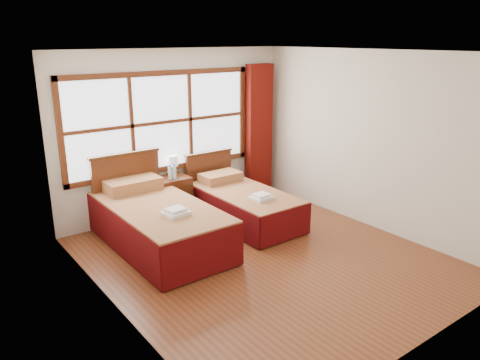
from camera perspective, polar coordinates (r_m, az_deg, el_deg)
floor at (r=6.18m, az=3.03°, el=-9.49°), size 4.50×4.50×0.00m
ceiling at (r=5.53m, az=3.47°, el=15.36°), size 4.50×4.50×0.00m
wall_back at (r=7.54m, az=-7.89°, el=5.73°), size 4.00×0.00×4.00m
wall_left at (r=4.74m, az=-15.63°, el=-1.58°), size 0.00×4.50×4.50m
wall_right at (r=7.14m, az=15.66°, el=4.63°), size 0.00×4.50×4.50m
window at (r=7.35m, az=-9.51°, el=6.96°), size 3.16×0.06×1.56m
curtain at (r=8.33m, az=2.31°, el=6.05°), size 0.50×0.16×2.30m
bed_left at (r=6.50m, az=-10.06°, el=-5.05°), size 1.16×2.25×1.13m
bed_right at (r=7.25m, az=0.34°, el=-2.90°), size 0.97×1.99×0.93m
nightstand at (r=7.47m, az=-8.17°, el=-2.10°), size 0.50×0.49×0.66m
towels_left at (r=5.97m, az=-7.86°, el=-3.90°), size 0.33×0.30×0.09m
towels_right at (r=6.79m, az=2.60°, el=-2.09°), size 0.30×0.27×0.09m
lamp at (r=7.44m, az=-8.20°, el=2.28°), size 0.16×0.16×0.31m
bottle_near at (r=7.22m, az=-8.55°, el=0.84°), size 0.06×0.06×0.23m
bottle_far at (r=7.25m, az=-7.99°, el=0.95°), size 0.06×0.06×0.24m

